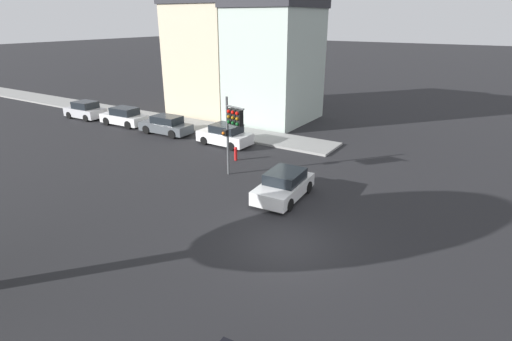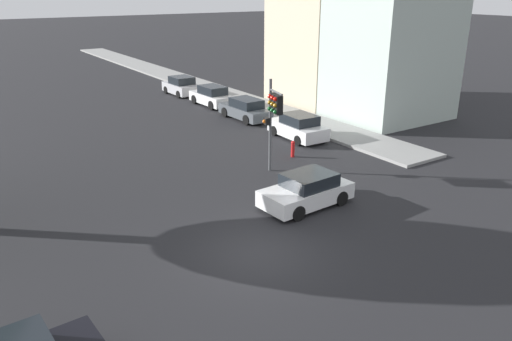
% 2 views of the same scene
% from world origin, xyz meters
% --- Properties ---
extents(ground_plane, '(300.00, 300.00, 0.00)m').
position_xyz_m(ground_plane, '(0.00, 0.00, 0.00)').
color(ground_plane, black).
extents(sidewalk_strip, '(3.22, 60.00, 0.17)m').
position_xyz_m(sidewalk_strip, '(12.74, 32.91, 0.08)').
color(sidewalk_strip, gray).
rests_on(sidewalk_strip, ground_plane).
extents(rowhouse_backdrop, '(8.10, 13.34, 11.09)m').
position_xyz_m(rowhouse_backdrop, '(18.50, 14.54, 5.51)').
color(rowhouse_backdrop, '#ADBCB2').
rests_on(rowhouse_backdrop, ground_plane).
extents(traffic_signal, '(0.63, 1.63, 4.66)m').
position_xyz_m(traffic_signal, '(4.93, 6.13, 3.30)').
color(traffic_signal, '#515456').
rests_on(traffic_signal, ground_plane).
extents(crossing_car_1, '(4.09, 2.17, 1.43)m').
position_xyz_m(crossing_car_1, '(3.90, 2.23, 0.67)').
color(crossing_car_1, silver).
rests_on(crossing_car_1, ground_plane).
extents(parked_car_0, '(2.03, 4.09, 1.53)m').
position_xyz_m(parked_car_0, '(9.84, 10.34, 0.71)').
color(parked_car_0, silver).
rests_on(parked_car_0, ground_plane).
extents(parked_car_1, '(1.93, 4.45, 1.49)m').
position_xyz_m(parked_car_1, '(9.68, 16.09, 0.70)').
color(parked_car_1, '#4C5156').
rests_on(parked_car_1, ground_plane).
extents(parked_car_2, '(1.93, 4.31, 1.57)m').
position_xyz_m(parked_car_2, '(9.82, 21.18, 0.73)').
color(parked_car_2, silver).
rests_on(parked_car_2, ground_plane).
extents(parked_car_3, '(2.06, 3.89, 1.57)m').
position_xyz_m(parked_car_3, '(9.70, 26.35, 0.73)').
color(parked_car_3, '#B7B7BC').
rests_on(parked_car_3, ground_plane).
extents(fire_hydrant, '(0.22, 0.22, 0.92)m').
position_xyz_m(fire_hydrant, '(7.38, 7.68, 0.49)').
color(fire_hydrant, red).
rests_on(fire_hydrant, ground_plane).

